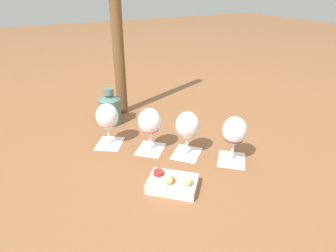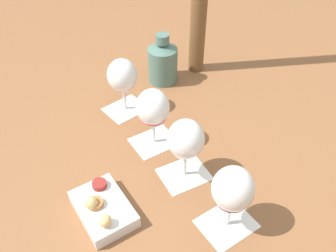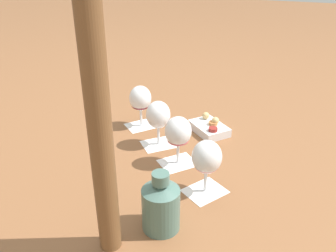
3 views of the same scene
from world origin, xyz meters
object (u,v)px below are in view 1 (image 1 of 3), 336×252
(ceramic_vase, at_px, (110,109))
(umbrella_pole, at_px, (116,22))
(wine_glass_2, at_px, (187,127))
(wine_glass_1, at_px, (150,123))
(snack_dish, at_px, (173,183))
(wine_glass_0, at_px, (107,118))
(wine_glass_3, at_px, (234,132))

(ceramic_vase, xyz_separation_m, umbrella_pole, (0.09, 0.10, 0.35))
(wine_glass_2, bearing_deg, umbrella_pole, 97.59)
(wine_glass_1, bearing_deg, snack_dish, -100.18)
(wine_glass_1, height_order, umbrella_pole, umbrella_pole)
(wine_glass_2, xyz_separation_m, ceramic_vase, (-0.16, 0.39, -0.04))
(wine_glass_0, relative_size, snack_dish, 0.93)
(wine_glass_3, bearing_deg, ceramic_vase, 118.62)
(wine_glass_1, height_order, ceramic_vase, wine_glass_1)
(wine_glass_0, distance_m, wine_glass_1, 0.17)
(wine_glass_0, distance_m, ceramic_vase, 0.19)
(wine_glass_1, distance_m, wine_glass_2, 0.14)
(wine_glass_0, relative_size, wine_glass_3, 1.00)
(wine_glass_2, xyz_separation_m, umbrella_pole, (-0.06, 0.48, 0.31))
(wine_glass_0, bearing_deg, wine_glass_2, -42.95)
(ceramic_vase, bearing_deg, snack_dish, -89.09)
(wine_glass_1, distance_m, ceramic_vase, 0.30)
(snack_dish, bearing_deg, umbrella_pole, 82.57)
(wine_glass_2, height_order, umbrella_pole, umbrella_pole)
(wine_glass_3, xyz_separation_m, ceramic_vase, (-0.27, 0.50, -0.04))
(wine_glass_0, distance_m, snack_dish, 0.38)
(snack_dish, xyz_separation_m, umbrella_pole, (0.08, 0.64, 0.40))
(wine_glass_1, xyz_separation_m, snack_dish, (-0.04, -0.25, -0.09))
(wine_glass_1, xyz_separation_m, umbrella_pole, (0.04, 0.39, 0.31))
(wine_glass_0, distance_m, wine_glass_3, 0.47)
(wine_glass_0, height_order, wine_glass_1, same)
(wine_glass_3, distance_m, umbrella_pole, 0.70)
(snack_dish, bearing_deg, wine_glass_2, 46.31)
(wine_glass_0, relative_size, umbrella_pole, 0.20)
(wine_glass_0, relative_size, wine_glass_1, 1.00)
(umbrella_pole, bearing_deg, ceramic_vase, -133.73)
(wine_glass_1, xyz_separation_m, wine_glass_3, (0.22, -0.21, -0.00))
(snack_dish, bearing_deg, wine_glass_0, 101.97)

